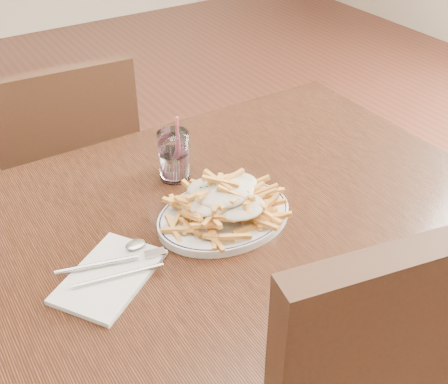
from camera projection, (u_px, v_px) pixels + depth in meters
table at (218, 239)px, 1.23m from camera, size 1.20×0.80×0.75m
chair_far at (70, 172)px, 1.77m from camera, size 0.43×0.43×0.88m
fries_plate at (224, 216)px, 1.15m from camera, size 0.35×0.33×0.02m
loaded_fries at (224, 197)px, 1.12m from camera, size 0.29×0.26×0.07m
napkin at (109, 276)px, 1.01m from camera, size 0.24×0.22×0.01m
cutlery at (107, 271)px, 1.01m from camera, size 0.21×0.11×0.01m
water_glass at (174, 158)px, 1.26m from camera, size 0.07×0.07×0.15m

